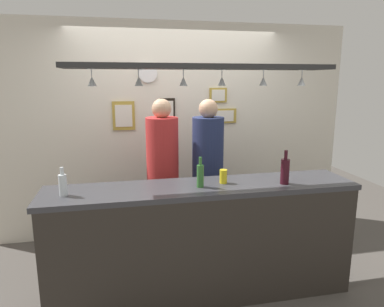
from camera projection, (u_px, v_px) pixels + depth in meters
The scene contains 21 objects.
ground_plane at pixel (194, 272), 3.53m from camera, with size 8.00×8.00×0.00m, color #4C4742.
back_wall at pixel (175, 131), 4.31m from camera, with size 4.40×0.06×2.60m, color silver.
bar_counter at pixel (207, 229), 2.91m from camera, with size 2.70×0.55×1.03m.
overhead_glass_rack at pixel (202, 67), 2.82m from camera, with size 2.20×0.36×0.04m, color black.
hanging_wineglass_far_left at pixel (92, 81), 2.66m from camera, with size 0.07×0.07×0.13m.
hanging_wineglass_left at pixel (139, 81), 2.78m from camera, with size 0.07×0.07×0.13m.
hanging_wineglass_center_left at pixel (183, 81), 2.81m from camera, with size 0.07×0.07×0.13m.
hanging_wineglass_center at pixel (222, 81), 2.88m from camera, with size 0.07×0.07×0.13m.
hanging_wineglass_center_right at pixel (263, 81), 2.92m from camera, with size 0.07×0.07×0.13m.
hanging_wineglass_right at pixel (302, 81), 2.96m from camera, with size 0.07×0.07×0.13m.
person_left_red_shirt at pixel (163, 164), 3.68m from camera, with size 0.34×0.34×1.73m.
person_right_navy_shirt at pixel (208, 162), 3.78m from camera, with size 0.34×0.34×1.72m.
bottle_soda_clear at pixel (63, 184), 2.70m from camera, with size 0.06×0.06×0.23m.
bottle_wine_dark_red at pixel (285, 171), 3.01m from camera, with size 0.08×0.08×0.30m.
bottle_beer_green_import at pixel (200, 175), 2.92m from camera, with size 0.06×0.06×0.26m.
drink_can at pixel (223, 176), 3.04m from camera, with size 0.07×0.07×0.12m, color yellow.
picture_frame_lower_pair at pixel (225, 116), 4.36m from camera, with size 0.30×0.02×0.18m.
picture_frame_caricature at pixel (124, 116), 4.10m from camera, with size 0.26×0.02×0.34m.
picture_frame_upper_small at pixel (218, 95), 4.29m from camera, with size 0.22×0.02×0.18m.
picture_frame_crest at pixel (168, 109), 4.20m from camera, with size 0.18×0.02×0.26m.
wall_clock at pixel (148, 73), 4.05m from camera, with size 0.22×0.22×0.03m, color white.
Camera 1 is at (-0.68, -3.13, 1.92)m, focal length 32.43 mm.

